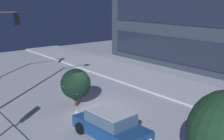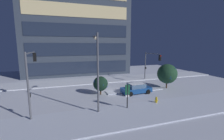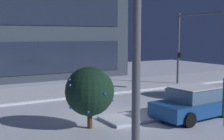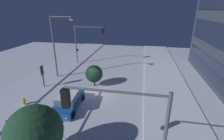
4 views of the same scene
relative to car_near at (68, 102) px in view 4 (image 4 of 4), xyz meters
name	(u,v)px [view 4 (image 4 of 4)]	position (x,y,z in m)	size (l,w,h in m)	color
ground	(96,93)	(-3.39, 1.69, -0.71)	(52.00, 52.00, 0.00)	silver
curb_strip_near	(33,86)	(-3.39, -6.27, -0.64)	(52.00, 5.20, 0.14)	silver
curb_strip_far	(169,99)	(-3.39, 9.65, -0.64)	(52.00, 5.20, 0.14)	silver
median_strip	(80,111)	(0.31, 1.23, -0.64)	(9.00, 1.80, 0.14)	silver
car_near	(68,102)	(0.00, 0.00, 0.00)	(4.57, 2.35, 1.49)	#19478C
traffic_light_corner_near_left	(86,38)	(-13.14, -2.58, 3.70)	(0.32, 5.05, 6.40)	#565960
traffic_light_corner_far_right	(121,120)	(5.97, 5.78, 3.22)	(0.32, 5.20, 5.63)	#565960
street_lamp_arched	(59,39)	(-6.65, -3.96, 4.60)	(0.80, 3.22, 8.18)	#565960
fire_hydrant	(24,102)	(0.43, -4.44, -0.29)	(0.48, 0.26, 0.88)	gold
parking_info_sign	(42,74)	(-3.53, -4.79, 1.04)	(0.55, 0.12, 2.76)	black
decorated_tree_median	(94,74)	(-5.12, 1.01, 0.88)	(2.08, 2.16, 2.64)	#473323
decorated_tree_left_of_median	(35,133)	(5.98, 0.91, 1.69)	(3.17, 3.17, 3.99)	#473323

